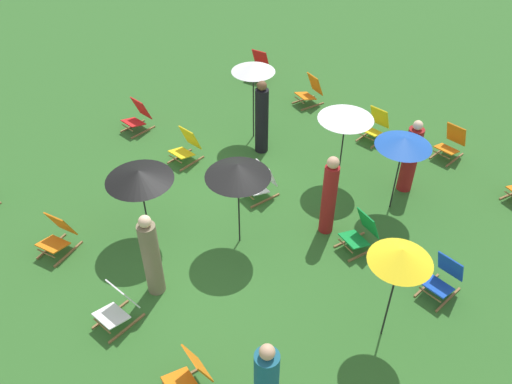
{
  "coord_description": "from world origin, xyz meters",
  "views": [
    {
      "loc": [
        5.67,
        -4.68,
        7.3
      ],
      "look_at": [
        0.0,
        1.2,
        0.5
      ],
      "focal_mm": 36.36,
      "sensor_mm": 36.0,
      "label": 1
    }
  ],
  "objects_px": {
    "deckchair_12": "(118,306)",
    "person_3": "(410,158)",
    "umbrella_5": "(401,256)",
    "person_4": "(329,197)",
    "person_0": "(151,257)",
    "deckchair_0": "(361,233)",
    "deckchair_3": "(258,66)",
    "umbrella_0": "(346,115)",
    "deckchair_14": "(443,278)",
    "person_1": "(262,119)",
    "deckchair_6": "(190,375)",
    "deckchair_5": "(58,235)",
    "umbrella_1": "(404,142)",
    "deckchair_11": "(310,91)",
    "deckchair_4": "(375,126)",
    "deckchair_13": "(261,182)",
    "umbrella_3": "(238,170)",
    "deckchair_10": "(186,147)",
    "deckchair_9": "(451,143)",
    "umbrella_2": "(139,175)",
    "umbrella_4": "(253,67)"
  },
  "relations": [
    {
      "from": "deckchair_14",
      "to": "umbrella_2",
      "type": "height_order",
      "value": "umbrella_2"
    },
    {
      "from": "umbrella_5",
      "to": "person_4",
      "type": "xyz_separation_m",
      "value": [
        -2.21,
        1.32,
        -1.0
      ]
    },
    {
      "from": "deckchair_0",
      "to": "person_4",
      "type": "distance_m",
      "value": 0.92
    },
    {
      "from": "deckchair_12",
      "to": "person_3",
      "type": "relative_size",
      "value": 0.48
    },
    {
      "from": "deckchair_0",
      "to": "deckchair_11",
      "type": "relative_size",
      "value": 1.0
    },
    {
      "from": "deckchair_14",
      "to": "umbrella_3",
      "type": "bearing_deg",
      "value": -152.02
    },
    {
      "from": "deckchair_11",
      "to": "deckchair_6",
      "type": "bearing_deg",
      "value": -47.29
    },
    {
      "from": "deckchair_3",
      "to": "deckchair_10",
      "type": "relative_size",
      "value": 1.02
    },
    {
      "from": "person_0",
      "to": "person_3",
      "type": "relative_size",
      "value": 1.01
    },
    {
      "from": "deckchair_10",
      "to": "deckchair_12",
      "type": "relative_size",
      "value": 1.0
    },
    {
      "from": "umbrella_2",
      "to": "deckchair_13",
      "type": "bearing_deg",
      "value": 73.04
    },
    {
      "from": "deckchair_6",
      "to": "deckchair_14",
      "type": "distance_m",
      "value": 4.64
    },
    {
      "from": "deckchair_13",
      "to": "umbrella_0",
      "type": "height_order",
      "value": "umbrella_0"
    },
    {
      "from": "deckchair_12",
      "to": "umbrella_3",
      "type": "bearing_deg",
      "value": 84.46
    },
    {
      "from": "deckchair_5",
      "to": "deckchair_10",
      "type": "xyz_separation_m",
      "value": [
        -0.51,
        3.61,
        0.0
      ]
    },
    {
      "from": "deckchair_9",
      "to": "umbrella_3",
      "type": "xyz_separation_m",
      "value": [
        -1.57,
        -5.49,
        1.37
      ]
    },
    {
      "from": "deckchair_5",
      "to": "umbrella_2",
      "type": "bearing_deg",
      "value": 41.21
    },
    {
      "from": "deckchair_6",
      "to": "umbrella_1",
      "type": "relative_size",
      "value": 0.47
    },
    {
      "from": "umbrella_4",
      "to": "deckchair_4",
      "type": "bearing_deg",
      "value": 42.48
    },
    {
      "from": "deckchair_6",
      "to": "umbrella_2",
      "type": "bearing_deg",
      "value": 165.05
    },
    {
      "from": "deckchair_10",
      "to": "umbrella_2",
      "type": "relative_size",
      "value": 0.51
    },
    {
      "from": "deckchair_0",
      "to": "deckchair_14",
      "type": "xyz_separation_m",
      "value": [
        1.69,
        0.07,
        0.0
      ]
    },
    {
      "from": "deckchair_3",
      "to": "umbrella_0",
      "type": "bearing_deg",
      "value": -38.89
    },
    {
      "from": "deckchair_11",
      "to": "deckchair_13",
      "type": "height_order",
      "value": "same"
    },
    {
      "from": "deckchair_0",
      "to": "person_4",
      "type": "relative_size",
      "value": 0.48
    },
    {
      "from": "deckchair_14",
      "to": "person_1",
      "type": "relative_size",
      "value": 0.45
    },
    {
      "from": "deckchair_12",
      "to": "deckchair_14",
      "type": "relative_size",
      "value": 1.0
    },
    {
      "from": "deckchair_9",
      "to": "deckchair_0",
      "type": "bearing_deg",
      "value": -84.02
    },
    {
      "from": "person_0",
      "to": "deckchair_0",
      "type": "bearing_deg",
      "value": -28.02
    },
    {
      "from": "deckchair_3",
      "to": "deckchair_6",
      "type": "distance_m",
      "value": 10.1
    },
    {
      "from": "person_0",
      "to": "person_4",
      "type": "bearing_deg",
      "value": -17.95
    },
    {
      "from": "deckchair_11",
      "to": "umbrella_1",
      "type": "xyz_separation_m",
      "value": [
        4.01,
        -2.19,
        1.3
      ]
    },
    {
      "from": "deckchair_3",
      "to": "umbrella_3",
      "type": "xyz_separation_m",
      "value": [
        4.5,
        -5.23,
        1.37
      ]
    },
    {
      "from": "deckchair_4",
      "to": "person_0",
      "type": "relative_size",
      "value": 0.47
    },
    {
      "from": "deckchair_5",
      "to": "umbrella_1",
      "type": "relative_size",
      "value": 0.48
    },
    {
      "from": "deckchair_10",
      "to": "deckchair_11",
      "type": "relative_size",
      "value": 0.97
    },
    {
      "from": "deckchair_12",
      "to": "person_0",
      "type": "distance_m",
      "value": 0.96
    },
    {
      "from": "umbrella_1",
      "to": "umbrella_3",
      "type": "relative_size",
      "value": 0.94
    },
    {
      "from": "deckchair_11",
      "to": "umbrella_1",
      "type": "distance_m",
      "value": 4.75
    },
    {
      "from": "person_1",
      "to": "person_3",
      "type": "bearing_deg",
      "value": -34.92
    },
    {
      "from": "deckchair_10",
      "to": "deckchair_9",
      "type": "bearing_deg",
      "value": 43.38
    },
    {
      "from": "person_1",
      "to": "deckchair_11",
      "type": "bearing_deg",
      "value": 49.12
    },
    {
      "from": "deckchair_10",
      "to": "umbrella_2",
      "type": "distance_m",
      "value": 2.86
    },
    {
      "from": "umbrella_4",
      "to": "umbrella_5",
      "type": "xyz_separation_m",
      "value": [
        5.62,
        -2.74,
        -0.03
      ]
    },
    {
      "from": "person_3",
      "to": "umbrella_1",
      "type": "bearing_deg",
      "value": -66.22
    },
    {
      "from": "deckchair_9",
      "to": "deckchair_14",
      "type": "distance_m",
      "value": 4.36
    },
    {
      "from": "deckchair_5",
      "to": "deckchair_6",
      "type": "relative_size",
      "value": 1.02
    },
    {
      "from": "deckchair_11",
      "to": "umbrella_5",
      "type": "xyz_separation_m",
      "value": [
        5.66,
        -5.01,
        1.5
      ]
    },
    {
      "from": "deckchair_4",
      "to": "deckchair_13",
      "type": "distance_m",
      "value": 3.62
    },
    {
      "from": "deckchair_9",
      "to": "deckchair_6",
      "type": "bearing_deg",
      "value": -86.2
    }
  ]
}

